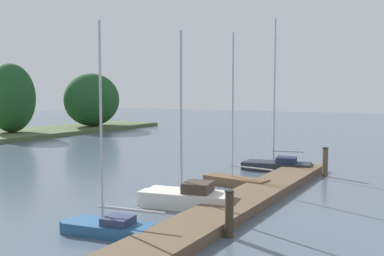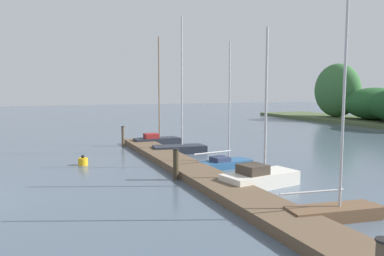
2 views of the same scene
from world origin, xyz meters
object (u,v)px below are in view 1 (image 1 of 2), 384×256
(sailboat_4, at_px, (234,179))
(mooring_piling_1, at_px, (229,214))
(sailboat_5, at_px, (276,164))
(sailboat_2, at_px, (107,224))
(sailboat_3, at_px, (185,196))
(mooring_piling_2, at_px, (325,162))

(sailboat_4, height_order, mooring_piling_1, sailboat_4)
(sailboat_5, distance_m, mooring_piling_1, 11.79)
(sailboat_5, xyz_separation_m, mooring_piling_1, (-11.51, -2.53, 0.34))
(sailboat_4, bearing_deg, sailboat_2, 94.44)
(sailboat_2, relative_size, mooring_piling_1, 4.54)
(sailboat_4, relative_size, mooring_piling_1, 4.92)
(sailboat_3, xyz_separation_m, sailboat_4, (4.32, -0.03, -0.07))
(sailboat_5, bearing_deg, sailboat_3, 76.28)
(sailboat_2, bearing_deg, sailboat_3, -104.23)
(sailboat_5, height_order, mooring_piling_2, sailboat_5)
(mooring_piling_2, bearing_deg, sailboat_2, 164.40)
(sailboat_3, relative_size, mooring_piling_1, 4.63)
(sailboat_3, relative_size, sailboat_5, 0.80)
(sailboat_3, xyz_separation_m, mooring_piling_2, (8.67, -3.11, 0.34))
(sailboat_3, relative_size, mooring_piling_2, 4.39)
(sailboat_3, bearing_deg, mooring_piling_1, 130.20)
(sailboat_3, bearing_deg, sailboat_5, -103.03)
(sailboat_2, relative_size, sailboat_5, 0.78)
(sailboat_4, relative_size, mooring_piling_2, 4.67)
(sailboat_3, height_order, sailboat_5, sailboat_5)
(sailboat_4, distance_m, mooring_piling_1, 7.31)
(sailboat_2, distance_m, mooring_piling_1, 3.71)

